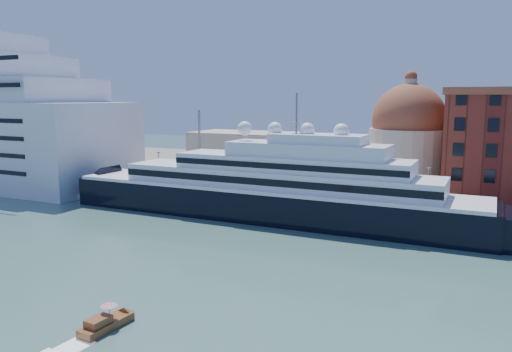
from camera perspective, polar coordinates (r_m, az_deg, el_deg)
The scene contains 9 objects.
ground at distance 78.50m, azimuth -6.71°, elevation -8.26°, with size 400.00×400.00×0.00m, color #325752.
quay at distance 107.54m, azimuth 3.01°, elevation -2.84°, with size 180.00×10.00×2.50m, color gray.
land at distance 145.71m, azimuth 9.23°, elevation 0.04°, with size 260.00×72.00×2.00m, color slate.
quay_fence at distance 103.11m, azimuth 2.05°, elevation -2.29°, with size 180.00×0.10×1.20m, color slate.
superyacht at distance 97.67m, azimuth -0.38°, elevation -1.87°, with size 93.88×13.02×28.06m.
service_barge at distance 119.86m, azimuth -17.64°, elevation -2.26°, with size 12.16×4.36×2.71m.
water_taxi at distance 54.35m, azimuth -16.87°, elevation -15.80°, with size 2.40×6.10×2.84m.
church at distance 126.24m, azimuth 9.89°, elevation 3.21°, with size 66.00×18.00×25.50m.
lamp_posts at distance 110.07m, azimuth -3.41°, elevation 1.96°, with size 120.80×2.40×18.00m.
Camera 1 is at (40.41, -63.25, 23.00)m, focal length 35.00 mm.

